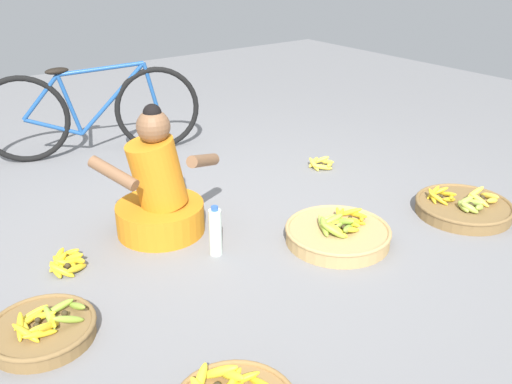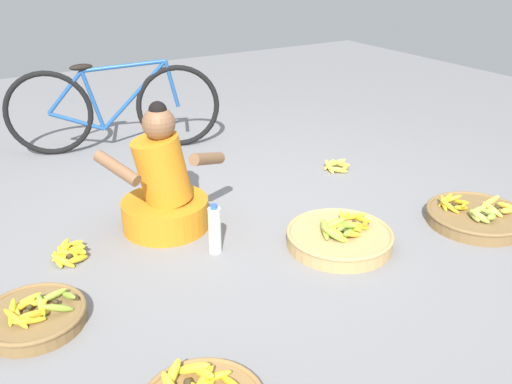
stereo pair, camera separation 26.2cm
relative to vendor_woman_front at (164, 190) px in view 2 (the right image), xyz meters
The scene contains 9 objects.
ground_plane 0.52m from the vendor_woman_front, 41.23° to the right, with size 10.00×10.00×0.00m, color slate.
vendor_woman_front is the anchor object (origin of this frame).
bicycle_leaning 1.49m from the vendor_woman_front, 82.61° to the left, with size 1.62×0.61×0.73m.
banana_basket_front_center 1.91m from the vendor_woman_front, 29.77° to the right, with size 0.60×0.60×0.16m.
banana_basket_front_left 1.07m from the vendor_woman_front, 43.55° to the right, with size 0.61×0.61×0.17m.
banana_basket_mid_left 1.07m from the vendor_woman_front, 147.18° to the right, with size 0.47×0.47×0.15m.
loose_bananas_back_right 0.64m from the vendor_woman_front, behind, with size 0.22×0.27×0.09m.
loose_bananas_mid_right 1.50m from the vendor_woman_front, ahead, with size 0.22×0.22×0.10m.
water_bottle 0.45m from the vendor_woman_front, 73.94° to the right, with size 0.07×0.07×0.30m.
Camera 2 is at (-1.42, -2.55, 1.61)m, focal length 38.99 mm.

